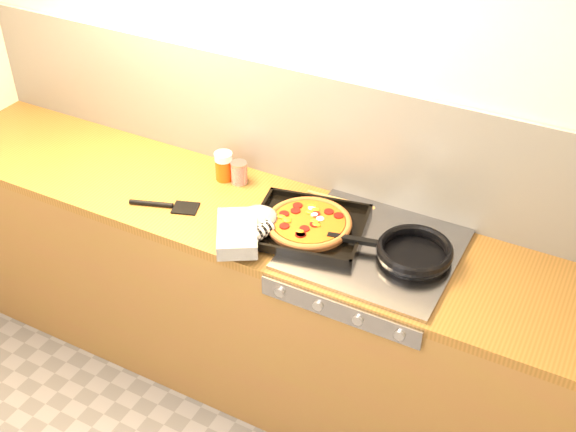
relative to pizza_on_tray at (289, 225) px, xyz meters
The scene contains 9 objects.
room_shell 0.43m from the pizza_on_tray, 110.18° to the left, with size 3.20×3.20×3.20m.
counter_run 0.51m from the pizza_on_tray, 153.77° to the left, with size 3.20×0.62×0.90m.
stovetop 0.33m from the pizza_on_tray, 11.24° to the left, with size 0.60×0.56×0.02m, color gray.
pizza_on_tray is the anchor object (origin of this frame).
frying_pan 0.47m from the pizza_on_tray, ahead, with size 0.48×0.33×0.05m.
tomato_can 0.42m from the pizza_on_tray, 148.07° to the left, with size 0.08×0.08×0.10m.
juice_glass 0.48m from the pizza_on_tray, 153.14° to the left, with size 0.09×0.09×0.13m.
wooden_spoon 0.31m from the pizza_on_tray, 68.18° to the left, with size 0.30×0.04×0.02m.
black_spatula 0.53m from the pizza_on_tray, behind, with size 0.28×0.14×0.02m.
Camera 1 is at (1.14, -0.89, 2.57)m, focal length 45.00 mm.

